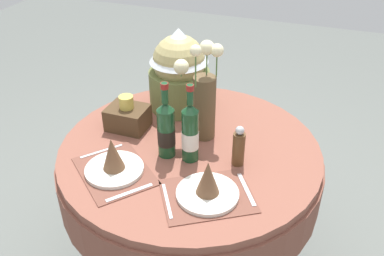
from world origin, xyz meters
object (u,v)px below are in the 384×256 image
at_px(place_setting_left, 114,162).
at_px(wine_bottle_right, 190,132).
at_px(place_setting_right, 208,187).
at_px(gift_tub_back_left, 179,67).
at_px(flower_vase, 203,97).
at_px(dining_table, 190,171).
at_px(wine_bottle_left, 166,129).
at_px(pepper_mill, 239,147).
at_px(woven_basket_side_left, 128,116).

relative_size(place_setting_left, wine_bottle_right, 1.21).
bearing_deg(place_setting_right, gift_tub_back_left, 120.04).
bearing_deg(place_setting_left, flower_vase, 55.96).
distance_m(dining_table, place_setting_right, 0.38).
distance_m(flower_vase, wine_bottle_left, 0.23).
xyz_separation_m(pepper_mill, woven_basket_side_left, (-0.56, 0.09, -0.02)).
distance_m(place_setting_left, flower_vase, 0.48).
bearing_deg(wine_bottle_left, woven_basket_side_left, 152.05).
bearing_deg(place_setting_right, woven_basket_side_left, 146.78).
xyz_separation_m(wine_bottle_left, pepper_mill, (0.30, 0.04, -0.04)).
bearing_deg(dining_table, gift_tub_back_left, 118.35).
bearing_deg(pepper_mill, place_setting_left, -153.89).
height_order(dining_table, wine_bottle_right, wine_bottle_right).
bearing_deg(wine_bottle_left, place_setting_left, -130.16).
bearing_deg(wine_bottle_right, gift_tub_back_left, 117.01).
xyz_separation_m(wine_bottle_right, gift_tub_back_left, (-0.21, 0.41, 0.08)).
bearing_deg(flower_vase, pepper_mill, -35.99).
bearing_deg(wine_bottle_right, place_setting_right, -54.34).
relative_size(wine_bottle_left, gift_tub_back_left, 0.83).
height_order(wine_bottle_left, pepper_mill, wine_bottle_left).
relative_size(flower_vase, pepper_mill, 2.59).
bearing_deg(gift_tub_back_left, place_setting_left, -95.15).
relative_size(dining_table, wine_bottle_right, 3.36).
bearing_deg(woven_basket_side_left, dining_table, -8.29).
xyz_separation_m(place_setting_left, place_setting_right, (0.40, -0.01, 0.00)).
relative_size(place_setting_left, pepper_mill, 2.32).
distance_m(place_setting_left, gift_tub_back_left, 0.62).
relative_size(place_setting_right, pepper_mill, 2.31).
bearing_deg(gift_tub_back_left, place_setting_right, -59.96).
relative_size(dining_table, place_setting_left, 2.77).
height_order(gift_tub_back_left, woven_basket_side_left, gift_tub_back_left).
distance_m(wine_bottle_left, gift_tub_back_left, 0.43).
distance_m(wine_bottle_right, gift_tub_back_left, 0.46).
bearing_deg(pepper_mill, wine_bottle_right, -169.78).
height_order(place_setting_right, flower_vase, flower_vase).
xyz_separation_m(dining_table, wine_bottle_right, (0.03, -0.08, 0.27)).
distance_m(dining_table, place_setting_left, 0.40).
height_order(place_setting_left, wine_bottle_right, wine_bottle_right).
xyz_separation_m(flower_vase, wine_bottle_left, (-0.10, -0.19, -0.07)).
height_order(place_setting_right, pepper_mill, pepper_mill).
distance_m(pepper_mill, gift_tub_back_left, 0.56).
distance_m(flower_vase, pepper_mill, 0.28).
relative_size(wine_bottle_left, pepper_mill, 1.87).
height_order(flower_vase, wine_bottle_left, flower_vase).
relative_size(dining_table, pepper_mill, 6.42).
bearing_deg(dining_table, pepper_mill, -11.49).
height_order(wine_bottle_right, pepper_mill, wine_bottle_right).
bearing_deg(place_setting_right, pepper_mill, 76.65).
xyz_separation_m(wine_bottle_left, gift_tub_back_left, (-0.10, 0.41, 0.09)).
relative_size(wine_bottle_right, gift_tub_back_left, 0.85).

